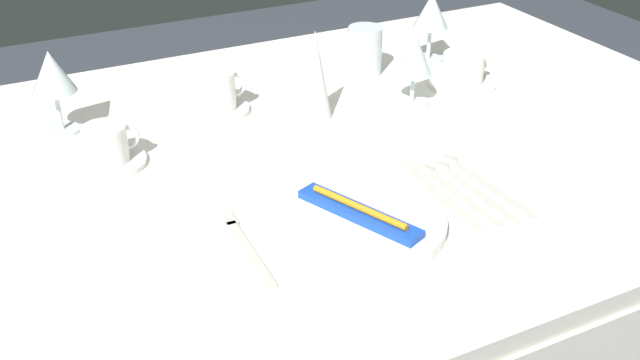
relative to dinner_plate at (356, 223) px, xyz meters
The scene contains 19 objects.
dining_table 0.27m from the dinner_plate, 89.04° to the left, with size 1.80×1.11×0.74m.
dinner_plate is the anchor object (origin of this frame).
toothbrush_package 0.02m from the dinner_plate, ahead, with size 0.12×0.21×0.02m.
fork_outer 0.17m from the dinner_plate, 168.80° to the left, with size 0.02×0.20×0.00m.
dinner_knife 0.16m from the dinner_plate, ahead, with size 0.03×0.23×0.00m.
spoon_soup 0.19m from the dinner_plate, 11.36° to the left, with size 0.03×0.21×0.01m.
spoon_dessert 0.22m from the dinner_plate, ahead, with size 0.03×0.22×0.01m.
spoon_tea 0.25m from the dinner_plate, ahead, with size 0.03×0.23×0.01m.
saucer_left 0.59m from the dinner_plate, 39.03° to the left, with size 0.14×0.14×0.01m, color white.
coffee_cup_left 0.59m from the dinner_plate, 38.93° to the left, with size 0.11×0.09×0.06m.
saucer_right 0.48m from the dinner_plate, 95.40° to the left, with size 0.12×0.12×0.01m, color white.
coffee_cup_right 0.48m from the dinner_plate, 95.17° to the left, with size 0.10×0.08×0.07m.
saucer_far 0.46m from the dinner_plate, 128.43° to the left, with size 0.13×0.13×0.01m, color white.
coffee_cup_far 0.46m from the dinner_plate, 128.26° to the left, with size 0.10×0.07×0.06m.
wine_glass_centre 0.72m from the dinner_plate, 47.79° to the left, with size 0.08×0.08×0.15m.
wine_glass_left 0.48m from the dinner_plate, 47.32° to the left, with size 0.07×0.07×0.14m.
wine_glass_right 0.63m from the dinner_plate, 122.27° to the left, with size 0.08×0.08×0.16m.
drink_tumbler 0.61m from the dinner_plate, 59.37° to the left, with size 0.07×0.07×0.10m.
napkin_folded 0.40m from the dinner_plate, 72.66° to the left, with size 0.06×0.06×0.17m, color white.
Camera 1 is at (-0.47, -1.07, 1.37)m, focal length 42.52 mm.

